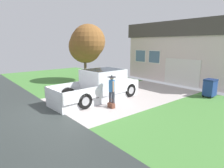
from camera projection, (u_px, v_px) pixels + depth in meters
ground at (18, 121)px, 8.07m from camera, size 29.20×18.60×0.18m
pickup_truck at (102, 86)px, 11.10m from camera, size 2.20×5.29×1.73m
person_with_hat at (112, 89)px, 9.67m from camera, size 0.49×0.44×1.64m
handbag at (111, 105)px, 9.63m from camera, size 0.39×0.20×0.47m
house_with_garage at (195, 51)px, 16.81m from camera, size 10.30×6.32×4.90m
front_yard_tree at (86, 44)px, 15.61m from camera, size 3.29×2.77×4.70m
wheeled_trash_bin at (210, 87)px, 11.48m from camera, size 0.60×0.72×1.09m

